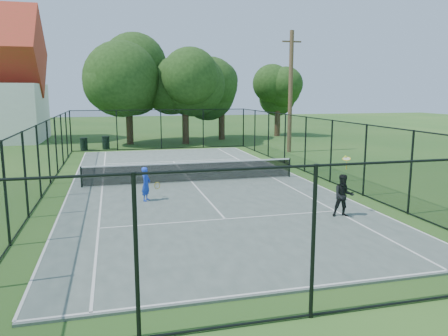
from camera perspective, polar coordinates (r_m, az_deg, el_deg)
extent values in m
plane|color=#24531C|center=(20.89, -4.25, -1.97)|extent=(120.00, 120.00, 0.00)
cube|color=#516058|center=(20.88, -4.25, -1.89)|extent=(11.00, 24.00, 0.06)
cylinder|color=black|center=(20.53, -18.14, -1.13)|extent=(0.08, 0.08, 0.95)
cylinder|color=black|center=(22.19, 8.55, 0.06)|extent=(0.08, 0.08, 0.95)
cube|color=black|center=(20.78, -4.27, -0.53)|extent=(10.00, 0.03, 0.88)
cube|color=white|center=(20.71, -4.28, 0.69)|extent=(10.00, 0.05, 0.06)
cylinder|color=#332114|center=(37.09, -12.24, 5.87)|extent=(0.56, 0.56, 3.65)
sphere|color=black|center=(37.02, -12.44, 11.23)|extent=(6.58, 6.58, 6.58)
cylinder|color=#332114|center=(36.66, -5.05, 5.80)|extent=(0.56, 0.56, 3.38)
sphere|color=black|center=(36.58, -5.12, 10.81)|extent=(6.06, 6.06, 6.06)
cylinder|color=#332114|center=(39.92, -0.31, 6.14)|extent=(0.56, 0.56, 3.34)
sphere|color=black|center=(39.83, -0.31, 10.45)|extent=(5.30, 5.30, 5.30)
cylinder|color=#332114|center=(43.37, 6.98, 6.00)|extent=(0.56, 0.56, 2.78)
sphere|color=black|center=(43.28, 7.05, 9.43)|extent=(4.85, 4.85, 4.85)
cylinder|color=black|center=(34.27, -17.83, 2.98)|extent=(0.54, 0.54, 0.88)
cylinder|color=black|center=(34.22, -17.88, 3.74)|extent=(0.58, 0.58, 0.05)
cylinder|color=black|center=(34.37, -15.18, 3.18)|extent=(0.54, 0.54, 0.94)
cylinder|color=black|center=(34.32, -15.22, 4.00)|extent=(0.58, 0.58, 0.05)
cylinder|color=#4C3823|center=(31.62, 8.67, 9.72)|extent=(0.30, 0.30, 8.50)
cube|color=#4C3823|center=(31.80, 8.84, 16.00)|extent=(1.40, 0.10, 0.10)
imported|color=blue|center=(17.38, -10.16, -2.07)|extent=(0.51, 0.58, 1.34)
torus|color=gold|center=(17.58, -8.72, -2.28)|extent=(0.27, 0.18, 0.29)
cylinder|color=silver|center=(17.58, -8.72, -2.28)|extent=(0.23, 0.15, 0.25)
imported|color=black|center=(15.46, 15.34, -3.51)|extent=(0.84, 0.74, 1.47)
torus|color=gold|center=(15.66, 15.71, 1.17)|extent=(0.30, 0.28, 0.14)
cylinder|color=silver|center=(15.66, 15.71, 1.17)|extent=(0.26, 0.24, 0.11)
sphere|color=#CCE526|center=(15.74, 15.60, 1.44)|extent=(0.07, 0.07, 0.07)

